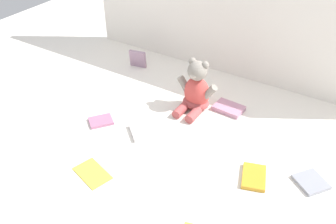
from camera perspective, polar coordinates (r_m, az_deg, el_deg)
ground_plane at (r=1.55m, az=1.76°, el=-1.06°), size 3.20×3.20×0.00m
backdrop_drape at (r=1.76m, az=10.32°, el=16.80°), size 1.57×0.03×0.73m
teddy_bear at (r=1.57m, az=4.46°, el=3.31°), size 0.20×0.17×0.24m
book_case_0 at (r=1.36m, az=21.76°, el=-10.29°), size 0.14×0.14×0.01m
book_case_2 at (r=1.92m, az=-4.82°, el=8.40°), size 0.09×0.04×0.09m
book_case_3 at (r=1.55m, az=-10.62°, el=-1.42°), size 0.12×0.12×0.01m
book_case_4 at (r=1.33m, az=-11.95°, el=-9.43°), size 0.16×0.12×0.01m
book_case_5 at (r=1.47m, az=-4.35°, el=-3.10°), size 0.13×0.13×0.02m
book_case_6 at (r=1.61m, az=9.64°, el=0.60°), size 0.13×0.10×0.02m
book_case_7 at (r=1.31m, az=13.48°, el=-9.99°), size 0.11×0.14×0.02m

